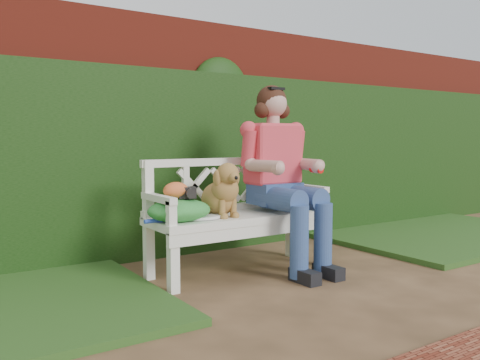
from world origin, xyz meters
TOP-DOWN VIEW (x-y plane):
  - ground at (0.00, 0.00)m, footprint 60.00×60.00m
  - brick_wall at (0.00, 1.90)m, footprint 10.00×0.30m
  - ivy_hedge at (0.00, 1.68)m, footprint 10.00×0.18m
  - grass_right at (2.40, 0.90)m, footprint 2.60×2.00m
  - garden_bench at (-0.30, 0.80)m, footprint 1.64×0.80m
  - seated_woman at (0.05, 0.78)m, footprint 0.86×1.01m
  - dog at (-0.50, 0.77)m, footprint 0.35×0.43m
  - tennis_racket at (-0.72, 0.76)m, footprint 0.67×0.31m
  - green_bag at (-0.88, 0.75)m, footprint 0.57×0.50m
  - camera_item at (-0.82, 0.74)m, footprint 0.15×0.13m
  - baseball_glove at (-0.89, 0.77)m, footprint 0.22×0.18m

SIDE VIEW (x-z plane):
  - ground at x=0.00m, z-range 0.00..0.00m
  - grass_right at x=2.40m, z-range 0.00..0.05m
  - garden_bench at x=-0.30m, z-range 0.00..0.48m
  - tennis_racket at x=-0.72m, z-range 0.48..0.51m
  - green_bag at x=-0.88m, z-range 0.48..0.64m
  - camera_item at x=-0.82m, z-range 0.64..0.73m
  - dog at x=-0.50m, z-range 0.48..0.90m
  - baseball_glove at x=-0.89m, z-range 0.64..0.77m
  - seated_woman at x=0.05m, z-range 0.00..1.56m
  - ivy_hedge at x=0.00m, z-range 0.00..1.70m
  - brick_wall at x=0.00m, z-range 0.00..2.20m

